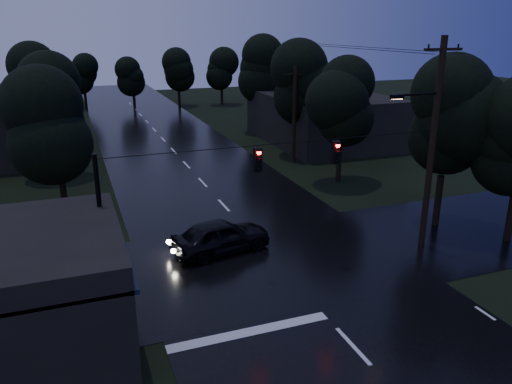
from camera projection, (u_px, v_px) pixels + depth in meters
main_road at (186, 165)px, 39.19m from camera, size 12.00×120.00×0.02m
cross_street at (274, 261)px, 23.19m from camera, size 60.00×9.00×0.02m
building_far_right at (322, 118)px, 46.71m from camera, size 10.00×14.00×4.40m
utility_pole_main at (431, 142)px, 23.11m from camera, size 3.50×0.30×10.00m
utility_pole_far at (294, 114)px, 38.95m from camera, size 2.00×0.30×7.50m
anchor_pole_left at (102, 231)px, 18.86m from camera, size 0.18×0.18×6.00m
span_signals at (297, 155)px, 20.83m from camera, size 15.00×0.37×1.12m
tree_corner_near at (448, 116)px, 25.52m from camera, size 4.48×4.48×9.44m
tree_left_a at (55, 124)px, 27.43m from camera, size 3.92×3.92×8.26m
tree_left_b at (46, 99)px, 34.22m from camera, size 4.20×4.20×8.85m
tree_left_c at (40, 80)px, 42.79m from camera, size 4.48×4.48×9.44m
tree_right_a at (342, 101)px, 33.30m from camera, size 4.20×4.20×8.85m
tree_right_b at (299, 83)px, 40.49m from camera, size 4.48×4.48×9.44m
tree_right_c at (262, 69)px, 49.46m from camera, size 4.76×4.76×10.03m
car at (221, 236)px, 23.88m from camera, size 5.06×2.75×1.63m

